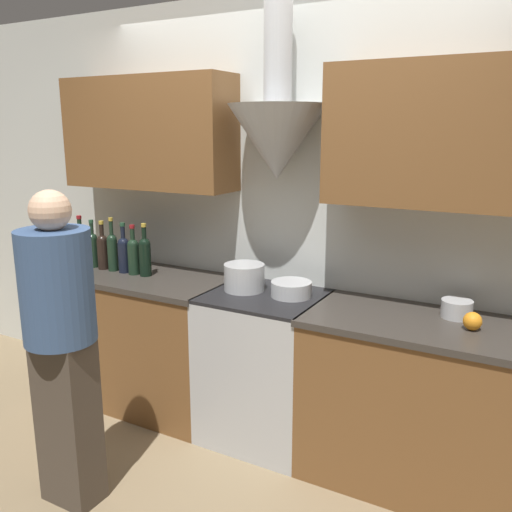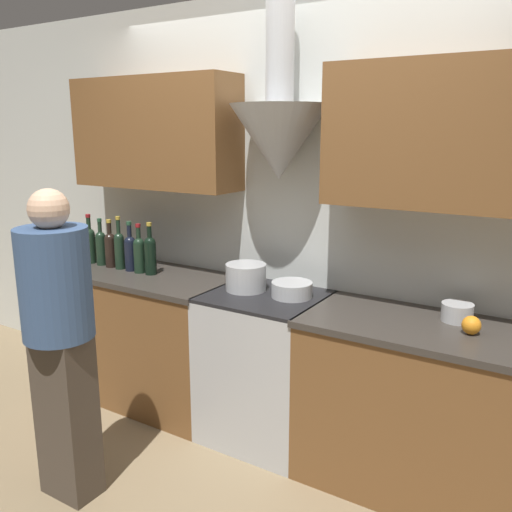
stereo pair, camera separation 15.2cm
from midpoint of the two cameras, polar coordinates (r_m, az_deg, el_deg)
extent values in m
plane|color=#847051|center=(3.28, -0.64, -20.70)|extent=(12.00, 12.00, 0.00)
cube|color=silver|center=(3.32, 5.26, 4.01)|extent=(8.40, 0.06, 2.60)
cone|color=#B7BABC|center=(3.11, 3.89, 11.87)|extent=(0.56, 0.56, 0.42)
cylinder|color=#B7BABC|center=(3.14, 4.04, 21.06)|extent=(0.16, 0.16, 0.58)
cube|color=brown|center=(3.64, -9.38, 12.63)|extent=(1.20, 0.32, 0.70)
cube|color=brown|center=(2.80, 20.93, 11.78)|extent=(1.16, 0.32, 0.70)
cube|color=brown|center=(3.80, -10.09, -8.55)|extent=(1.20, 0.60, 0.86)
cube|color=#38332D|center=(3.66, -10.38, -2.01)|extent=(1.22, 0.62, 0.03)
cube|color=brown|center=(3.00, 18.11, -15.22)|extent=(1.16, 0.60, 0.86)
cube|color=#38332D|center=(2.82, 18.77, -7.16)|extent=(1.18, 0.62, 0.03)
cube|color=#B7BABC|center=(3.29, 2.29, -11.76)|extent=(0.66, 0.60, 0.88)
cube|color=black|center=(3.08, -0.50, -14.32)|extent=(0.46, 0.01, 0.40)
cube|color=black|center=(3.13, 2.37, -4.29)|extent=(0.66, 0.60, 0.02)
cube|color=#B7BABC|center=(3.37, 4.63, -4.07)|extent=(0.66, 0.06, 0.10)
cylinder|color=black|center=(3.99, -16.01, 0.78)|extent=(0.08, 0.08, 0.21)
sphere|color=black|center=(3.97, -16.11, 2.26)|extent=(0.08, 0.08, 0.08)
cylinder|color=black|center=(3.95, -16.17, 3.22)|extent=(0.03, 0.03, 0.10)
cylinder|color=maroon|center=(3.94, -16.23, 4.09)|extent=(0.03, 0.03, 0.02)
cylinder|color=black|center=(3.91, -14.91, 0.54)|extent=(0.07, 0.07, 0.20)
sphere|color=black|center=(3.89, -15.00, 1.99)|extent=(0.07, 0.07, 0.07)
cylinder|color=black|center=(3.88, -15.05, 2.86)|extent=(0.03, 0.03, 0.09)
cylinder|color=#234C33|center=(3.87, -15.10, 3.67)|extent=(0.03, 0.03, 0.02)
cylinder|color=black|center=(3.83, -13.96, 0.33)|extent=(0.08, 0.08, 0.20)
sphere|color=black|center=(3.81, -14.04, 1.79)|extent=(0.07, 0.07, 0.07)
cylinder|color=black|center=(3.80, -14.10, 2.72)|extent=(0.03, 0.03, 0.09)
cylinder|color=gold|center=(3.79, -14.15, 3.57)|extent=(0.03, 0.03, 0.02)
cylinder|color=black|center=(3.77, -13.04, 0.28)|extent=(0.07, 0.07, 0.22)
sphere|color=black|center=(3.74, -13.12, 1.88)|extent=(0.07, 0.07, 0.07)
cylinder|color=black|center=(3.73, -13.18, 2.92)|extent=(0.03, 0.03, 0.11)
cylinder|color=gold|center=(3.72, -13.23, 3.91)|extent=(0.03, 0.03, 0.02)
cylinder|color=black|center=(3.70, -11.92, -0.03)|extent=(0.08, 0.08, 0.20)
sphere|color=black|center=(3.68, -12.00, 1.46)|extent=(0.08, 0.08, 0.08)
cylinder|color=black|center=(3.67, -12.05, 2.47)|extent=(0.03, 0.03, 0.10)
cylinder|color=#234C33|center=(3.66, -12.09, 3.38)|extent=(0.03, 0.03, 0.02)
cylinder|color=black|center=(3.64, -11.00, -0.21)|extent=(0.08, 0.08, 0.20)
sphere|color=black|center=(3.62, -11.06, 1.31)|extent=(0.07, 0.07, 0.07)
cylinder|color=black|center=(3.61, -11.11, 2.29)|extent=(0.03, 0.03, 0.09)
cylinder|color=maroon|center=(3.60, -11.15, 3.16)|extent=(0.03, 0.03, 0.02)
cylinder|color=black|center=(3.58, -9.85, -0.26)|extent=(0.08, 0.08, 0.21)
sphere|color=black|center=(3.56, -9.92, 1.39)|extent=(0.07, 0.07, 0.07)
cylinder|color=black|center=(3.55, -9.96, 2.40)|extent=(0.03, 0.03, 0.09)
cylinder|color=gold|center=(3.54, -10.00, 3.31)|extent=(0.03, 0.03, 0.02)
cylinder|color=#B7BABC|center=(3.19, 0.30, -2.24)|extent=(0.24, 0.24, 0.16)
cylinder|color=#B7BABC|center=(3.09, 5.21, -3.54)|extent=(0.23, 0.23, 0.09)
sphere|color=orange|center=(2.75, 23.22, -6.72)|extent=(0.09, 0.09, 0.09)
cylinder|color=#B7BABC|center=(2.91, 21.85, -5.53)|extent=(0.16, 0.16, 0.09)
cube|color=#473D33|center=(2.96, -17.83, -15.80)|extent=(0.29, 0.18, 0.85)
cylinder|color=#38517A|center=(2.70, -18.87, -2.76)|extent=(0.34, 0.34, 0.53)
sphere|color=#E0B28E|center=(2.62, -19.45, 4.69)|extent=(0.19, 0.19, 0.19)
camera|label=1|loc=(0.08, -88.53, 0.35)|focal=38.00mm
camera|label=2|loc=(0.08, 91.47, -0.35)|focal=38.00mm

